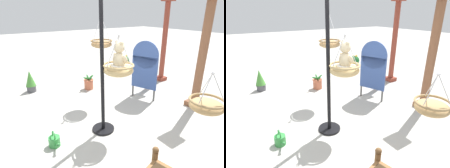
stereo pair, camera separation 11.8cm
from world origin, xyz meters
TOP-DOWN VIEW (x-y plane):
  - ground_plane at (0.00, 0.00)m, footprint 40.00×40.00m
  - display_pole_central at (-0.13, -0.03)m, footprint 0.44×0.44m
  - hanging_basket_with_teddy at (0.02, 0.22)m, footprint 0.57×0.57m
  - teddy_bear at (0.02, 0.24)m, footprint 0.35×0.32m
  - hanging_basket_left_high at (-1.28, 0.67)m, footprint 0.53×0.53m
  - hanging_basket_right_low at (1.44, 0.72)m, footprint 0.50×0.50m
  - greenhouse_pillar_left at (-1.50, 3.19)m, footprint 0.32×0.32m
  - greenhouse_pillar_right at (0.30, 2.42)m, footprint 0.37×0.37m
  - potted_plant_fern_front at (-2.99, -0.75)m, footprint 0.29×0.29m
  - potted_plant_flowering_red at (-3.15, 2.87)m, footprint 0.42×0.42m
  - potted_plant_bushy_green at (-2.20, 0.75)m, footprint 0.37×0.39m
  - display_sign_board at (-0.77, 1.66)m, footprint 0.67×0.30m
  - watering_can at (-0.19, -1.00)m, footprint 0.35×0.20m

SIDE VIEW (x-z plane):
  - ground_plane at x=0.00m, z-range 0.00..0.00m
  - watering_can at x=-0.19m, z-range -0.05..0.25m
  - potted_plant_bushy_green at x=-2.20m, z-range -0.03..0.40m
  - potted_plant_flowering_red at x=-3.15m, z-range -0.01..0.60m
  - potted_plant_fern_front at x=-2.99m, z-range 0.00..0.64m
  - display_pole_central at x=-0.13m, z-range -0.47..2.09m
  - display_sign_board at x=-0.77m, z-range 0.14..1.70m
  - hanging_basket_right_low at x=1.44m, z-range 0.71..1.30m
  - greenhouse_pillar_right at x=0.30m, z-range -0.05..2.56m
  - greenhouse_pillar_left at x=-1.50m, z-range -0.05..2.57m
  - hanging_basket_with_teddy at x=0.02m, z-range 0.90..1.63m
  - teddy_bear at x=0.02m, z-range 1.24..1.74m
  - hanging_basket_left_high at x=-1.28m, z-range 1.13..1.89m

